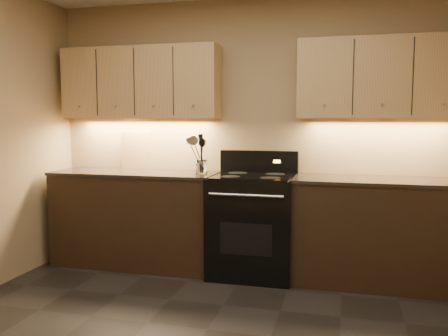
# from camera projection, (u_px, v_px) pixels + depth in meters

# --- Properties ---
(wall_back) EXTENTS (4.00, 0.04, 2.60)m
(wall_back) POSITION_uv_depth(u_px,v_px,m) (252.00, 134.00, 4.63)
(wall_back) COLOR #987B59
(wall_back) RESTS_ON ground
(counter_left) EXTENTS (1.62, 0.62, 0.93)m
(counter_left) POSITION_uv_depth(u_px,v_px,m) (137.00, 218.00, 4.70)
(counter_left) COLOR black
(counter_left) RESTS_ON ground
(counter_right) EXTENTS (1.46, 0.62, 0.93)m
(counter_right) POSITION_uv_depth(u_px,v_px,m) (377.00, 232.00, 4.13)
(counter_right) COLOR black
(counter_right) RESTS_ON ground
(stove) EXTENTS (0.76, 0.68, 1.14)m
(stove) POSITION_uv_depth(u_px,v_px,m) (253.00, 224.00, 4.39)
(stove) COLOR black
(stove) RESTS_ON ground
(upper_cab_left) EXTENTS (1.60, 0.30, 0.70)m
(upper_cab_left) POSITION_uv_depth(u_px,v_px,m) (141.00, 83.00, 4.71)
(upper_cab_left) COLOR tan
(upper_cab_left) RESTS_ON wall_back
(upper_cab_right) EXTENTS (1.44, 0.30, 0.70)m
(upper_cab_right) POSITION_uv_depth(u_px,v_px,m) (381.00, 78.00, 4.14)
(upper_cab_right) COLOR tan
(upper_cab_right) RESTS_ON wall_back
(outlet_plate) EXTENTS (0.08, 0.01, 0.12)m
(outlet_plate) POSITION_uv_depth(u_px,v_px,m) (130.00, 150.00, 4.97)
(outlet_plate) COLOR #B2B5BA
(outlet_plate) RESTS_ON wall_back
(utensil_crock) EXTENTS (0.14, 0.14, 0.13)m
(utensil_crock) POSITION_uv_depth(u_px,v_px,m) (201.00, 167.00, 4.46)
(utensil_crock) COLOR white
(utensil_crock) RESTS_ON counter_left
(cutting_board) EXTENTS (0.31, 0.15, 0.39)m
(cutting_board) POSITION_uv_depth(u_px,v_px,m) (136.00, 150.00, 4.92)
(cutting_board) COLOR tan
(cutting_board) RESTS_ON counter_left
(wooden_spoon) EXTENTS (0.10, 0.13, 0.32)m
(wooden_spoon) POSITION_uv_depth(u_px,v_px,m) (199.00, 156.00, 4.45)
(wooden_spoon) COLOR tan
(wooden_spoon) RESTS_ON utensil_crock
(black_spoon) EXTENTS (0.08, 0.10, 0.33)m
(black_spoon) POSITION_uv_depth(u_px,v_px,m) (201.00, 155.00, 4.46)
(black_spoon) COLOR black
(black_spoon) RESTS_ON utensil_crock
(black_turner) EXTENTS (0.13, 0.16, 0.39)m
(black_turner) POSITION_uv_depth(u_px,v_px,m) (202.00, 152.00, 4.42)
(black_turner) COLOR black
(black_turner) RESTS_ON utensil_crock
(steel_spatula) EXTENTS (0.24, 0.13, 0.37)m
(steel_spatula) POSITION_uv_depth(u_px,v_px,m) (203.00, 153.00, 4.46)
(steel_spatula) COLOR silver
(steel_spatula) RESTS_ON utensil_crock
(steel_skimmer) EXTENTS (0.20, 0.11, 0.35)m
(steel_skimmer) POSITION_uv_depth(u_px,v_px,m) (205.00, 154.00, 4.44)
(steel_skimmer) COLOR silver
(steel_skimmer) RESTS_ON utensil_crock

